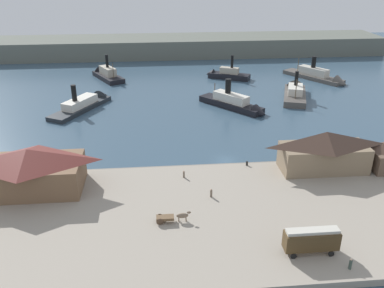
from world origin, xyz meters
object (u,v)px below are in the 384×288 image
(horse_cart, at_px, (171,217))
(ferry_mid_harbor, at_px, (236,104))
(street_tram, at_px, (311,239))
(pedestrian_standing_center, at_px, (211,193))
(ferry_approaching_west, at_px, (320,77))
(ferry_departing_north, at_px, (225,74))
(ferry_moored_west, at_px, (106,74))
(ferry_near_quay, at_px, (87,103))
(pedestrian_near_east_shed, at_px, (350,264))
(mooring_post_center_west, at_px, (247,163))
(ferry_shed_west_terminal, at_px, (30,169))
(pedestrian_walking_west, at_px, (184,174))
(ferry_outer_harbor, at_px, (295,92))
(ferry_shed_central_terminal, at_px, (325,151))

(horse_cart, height_order, ferry_mid_harbor, ferry_mid_harbor)
(street_tram, xyz_separation_m, pedestrian_standing_center, (-12.55, 16.94, -1.69))
(street_tram, distance_m, ferry_approaching_west, 102.52)
(ferry_departing_north, bearing_deg, ferry_moored_west, 174.16)
(ferry_near_quay, bearing_deg, pedestrian_near_east_shed, -58.63)
(mooring_post_center_west, bearing_deg, ferry_shed_west_terminal, -172.19)
(horse_cart, xyz_separation_m, pedestrian_walking_west, (3.20, 14.92, -0.23))
(pedestrian_near_east_shed, bearing_deg, mooring_post_center_west, 103.32)
(ferry_mid_harbor, distance_m, ferry_approaching_west, 46.13)
(ferry_shed_west_terminal, distance_m, ferry_departing_north, 93.03)
(ferry_mid_harbor, bearing_deg, ferry_departing_north, 85.86)
(horse_cart, distance_m, pedestrian_walking_west, 15.26)
(ferry_near_quay, distance_m, ferry_mid_harbor, 45.02)
(pedestrian_walking_west, bearing_deg, mooring_post_center_west, 16.02)
(pedestrian_walking_west, relative_size, ferry_approaching_west, 0.06)
(horse_cart, distance_m, mooring_post_center_west, 25.34)
(mooring_post_center_west, xyz_separation_m, ferry_moored_west, (-36.87, 76.91, -0.16))
(mooring_post_center_west, xyz_separation_m, ferry_outer_harbor, (26.47, 48.69, -0.24))
(mooring_post_center_west, xyz_separation_m, ferry_departing_north, (7.58, 72.36, -0.17))
(horse_cart, relative_size, pedestrian_walking_west, 3.82)
(ferry_moored_west, bearing_deg, ferry_mid_harbor, -42.53)
(ferry_approaching_west, bearing_deg, ferry_near_quay, -165.19)
(mooring_post_center_west, bearing_deg, ferry_near_quay, 131.39)
(horse_cart, xyz_separation_m, ferry_outer_harbor, (43.38, 67.55, -0.71))
(street_tram, distance_m, ferry_near_quay, 85.01)
(street_tram, bearing_deg, ferry_outer_harbor, 73.32)
(ferry_shed_west_terminal, bearing_deg, ferry_shed_central_terminal, 2.59)
(street_tram, relative_size, mooring_post_center_west, 9.05)
(pedestrian_standing_center, distance_m, ferry_mid_harbor, 52.16)
(ferry_shed_central_terminal, distance_m, pedestrian_walking_west, 29.12)
(ferry_shed_west_terminal, bearing_deg, mooring_post_center_west, 7.81)
(ferry_moored_west, relative_size, ferry_outer_harbor, 0.87)
(horse_cart, xyz_separation_m, ferry_near_quay, (-22.54, 63.63, -0.89))
(ferry_shed_central_terminal, bearing_deg, ferry_near_quay, 138.69)
(street_tram, relative_size, pedestrian_standing_center, 4.84)
(ferry_shed_central_terminal, distance_m, street_tram, 28.14)
(pedestrian_walking_west, height_order, ferry_mid_harbor, ferry_mid_harbor)
(street_tram, bearing_deg, mooring_post_center_west, 96.54)
(ferry_outer_harbor, bearing_deg, pedestrian_standing_center, -120.60)
(mooring_post_center_west, distance_m, ferry_approaching_west, 78.39)
(street_tram, relative_size, ferry_near_quay, 0.33)
(pedestrian_walking_west, bearing_deg, ferry_shed_west_terminal, -176.22)
(mooring_post_center_west, bearing_deg, pedestrian_walking_west, -163.98)
(ferry_moored_west, xyz_separation_m, ferry_departing_north, (44.44, -4.55, -0.01))
(street_tram, height_order, ferry_outer_harbor, ferry_outer_harbor)
(street_tram, bearing_deg, pedestrian_walking_west, 124.49)
(ferry_shed_west_terminal, height_order, pedestrian_near_east_shed, ferry_shed_west_terminal)
(ferry_shed_west_terminal, relative_size, pedestrian_near_east_shed, 10.84)
(ferry_shed_west_terminal, relative_size, street_tram, 2.36)
(ferry_shed_central_terminal, bearing_deg, mooring_post_center_west, 167.96)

